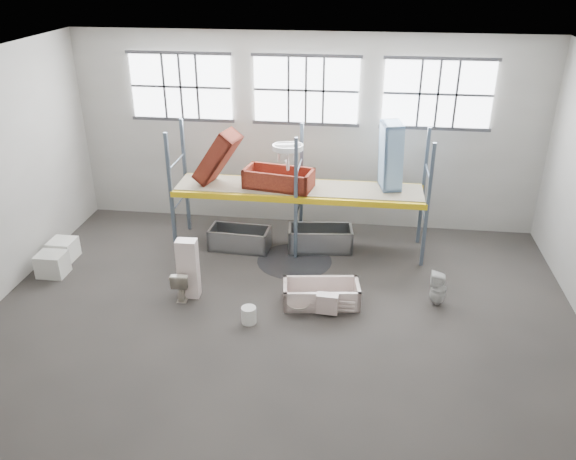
% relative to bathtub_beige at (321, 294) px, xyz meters
% --- Properties ---
extents(floor, '(12.00, 10.00, 0.10)m').
position_rel_bathtub_beige_xyz_m(floor, '(-0.78, -0.93, -0.28)').
color(floor, '#443F3B').
rests_on(floor, ground).
extents(ceiling, '(12.00, 10.00, 0.10)m').
position_rel_bathtub_beige_xyz_m(ceiling, '(-0.78, -0.93, 4.82)').
color(ceiling, silver).
rests_on(ceiling, ground).
extents(wall_back, '(12.00, 0.10, 5.00)m').
position_rel_bathtub_beige_xyz_m(wall_back, '(-0.78, 4.12, 2.27)').
color(wall_back, '#A4A199').
rests_on(wall_back, ground).
extents(wall_front, '(12.00, 0.10, 5.00)m').
position_rel_bathtub_beige_xyz_m(wall_front, '(-0.78, -5.98, 2.27)').
color(wall_front, '#A3A098').
rests_on(wall_front, ground).
extents(window_left, '(2.60, 0.04, 1.60)m').
position_rel_bathtub_beige_xyz_m(window_left, '(-3.98, 4.01, 3.37)').
color(window_left, white).
rests_on(window_left, wall_back).
extents(window_mid, '(2.60, 0.04, 1.60)m').
position_rel_bathtub_beige_xyz_m(window_mid, '(-0.78, 4.01, 3.37)').
color(window_mid, white).
rests_on(window_mid, wall_back).
extents(window_right, '(2.60, 0.04, 1.60)m').
position_rel_bathtub_beige_xyz_m(window_right, '(2.42, 4.01, 3.37)').
color(window_right, white).
rests_on(window_right, wall_back).
extents(rack_upright_la, '(0.08, 0.08, 3.00)m').
position_rel_bathtub_beige_xyz_m(rack_upright_la, '(-3.78, 1.97, 1.27)').
color(rack_upright_la, slate).
rests_on(rack_upright_la, floor).
extents(rack_upright_lb, '(0.08, 0.08, 3.00)m').
position_rel_bathtub_beige_xyz_m(rack_upright_lb, '(-3.78, 3.17, 1.27)').
color(rack_upright_lb, slate).
rests_on(rack_upright_lb, floor).
extents(rack_upright_ma, '(0.08, 0.08, 3.00)m').
position_rel_bathtub_beige_xyz_m(rack_upright_ma, '(-0.78, 1.97, 1.27)').
color(rack_upright_ma, slate).
rests_on(rack_upright_ma, floor).
extents(rack_upright_mb, '(0.08, 0.08, 3.00)m').
position_rel_bathtub_beige_xyz_m(rack_upright_mb, '(-0.78, 3.17, 1.27)').
color(rack_upright_mb, slate).
rests_on(rack_upright_mb, floor).
extents(rack_upright_ra, '(0.08, 0.08, 3.00)m').
position_rel_bathtub_beige_xyz_m(rack_upright_ra, '(2.22, 1.97, 1.27)').
color(rack_upright_ra, slate).
rests_on(rack_upright_ra, floor).
extents(rack_upright_rb, '(0.08, 0.08, 3.00)m').
position_rel_bathtub_beige_xyz_m(rack_upright_rb, '(2.22, 3.17, 1.27)').
color(rack_upright_rb, slate).
rests_on(rack_upright_rb, floor).
extents(rack_beam_front, '(6.00, 0.10, 0.14)m').
position_rel_bathtub_beige_xyz_m(rack_beam_front, '(-0.78, 1.97, 1.27)').
color(rack_beam_front, yellow).
rests_on(rack_beam_front, floor).
extents(rack_beam_back, '(6.00, 0.10, 0.14)m').
position_rel_bathtub_beige_xyz_m(rack_beam_back, '(-0.78, 3.17, 1.27)').
color(rack_beam_back, yellow).
rests_on(rack_beam_back, floor).
extents(shelf_deck, '(5.90, 1.10, 0.03)m').
position_rel_bathtub_beige_xyz_m(shelf_deck, '(-0.78, 2.57, 1.35)').
color(shelf_deck, gray).
rests_on(shelf_deck, floor).
extents(wet_patch, '(1.80, 1.80, 0.00)m').
position_rel_bathtub_beige_xyz_m(wet_patch, '(-0.78, 1.77, -0.23)').
color(wet_patch, black).
rests_on(wet_patch, floor).
extents(bathtub_beige, '(1.67, 0.96, 0.47)m').
position_rel_bathtub_beige_xyz_m(bathtub_beige, '(0.00, 0.00, 0.00)').
color(bathtub_beige, beige).
rests_on(bathtub_beige, floor).
extents(cistern_spare, '(0.45, 0.24, 0.42)m').
position_rel_bathtub_beige_xyz_m(cistern_spare, '(0.16, -0.42, 0.05)').
color(cistern_spare, '#C4A9A1').
rests_on(cistern_spare, bathtub_beige).
extents(sink_in_tub, '(0.56, 0.56, 0.17)m').
position_rel_bathtub_beige_xyz_m(sink_in_tub, '(-0.44, -0.39, -0.07)').
color(sink_in_tub, beige).
rests_on(sink_in_tub, bathtub_beige).
extents(toilet_beige, '(0.42, 0.68, 0.67)m').
position_rel_bathtub_beige_xyz_m(toilet_beige, '(-2.96, -0.12, 0.10)').
color(toilet_beige, beige).
rests_on(toilet_beige, floor).
extents(cistern_tall, '(0.44, 0.30, 1.34)m').
position_rel_bathtub_beige_xyz_m(cistern_tall, '(-2.82, -0.06, 0.43)').
color(cistern_tall, beige).
rests_on(cistern_tall, floor).
extents(toilet_white, '(0.37, 0.36, 0.74)m').
position_rel_bathtub_beige_xyz_m(toilet_white, '(2.42, 0.31, 0.14)').
color(toilet_white, silver).
rests_on(toilet_white, floor).
extents(steel_tub_left, '(1.51, 0.77, 0.54)m').
position_rel_bathtub_beige_xyz_m(steel_tub_left, '(-2.21, 2.25, 0.04)').
color(steel_tub_left, '#A2A6AB').
rests_on(steel_tub_left, floor).
extents(steel_tub_right, '(1.64, 0.90, 0.57)m').
position_rel_bathtub_beige_xyz_m(steel_tub_right, '(-0.22, 2.48, 0.05)').
color(steel_tub_right, '#ABAFB3').
rests_on(steel_tub_right, floor).
extents(rust_tub_flat, '(1.73, 1.04, 0.46)m').
position_rel_bathtub_beige_xyz_m(rust_tub_flat, '(-1.25, 2.49, 1.59)').
color(rust_tub_flat, maroon).
rests_on(rust_tub_flat, shelf_deck).
extents(rust_tub_tilted, '(1.26, 0.91, 1.38)m').
position_rel_bathtub_beige_xyz_m(rust_tub_tilted, '(-2.72, 2.47, 2.06)').
color(rust_tub_tilted, maroon).
rests_on(rust_tub_tilted, shelf_deck).
extents(sink_on_shelf, '(0.85, 0.73, 0.64)m').
position_rel_bathtub_beige_xyz_m(sink_on_shelf, '(-1.02, 2.41, 1.86)').
color(sink_on_shelf, silver).
rests_on(sink_on_shelf, rust_tub_flat).
extents(blue_tub_upright, '(0.62, 0.81, 1.59)m').
position_rel_bathtub_beige_xyz_m(blue_tub_upright, '(1.36, 2.82, 2.16)').
color(blue_tub_upright, '#86AED7').
rests_on(blue_tub_upright, shelf_deck).
extents(bucket, '(0.38, 0.38, 0.35)m').
position_rel_bathtub_beige_xyz_m(bucket, '(-1.37, -0.88, -0.06)').
color(bucket, silver).
rests_on(bucket, floor).
extents(carton_near, '(0.63, 0.54, 0.53)m').
position_rel_bathtub_beige_xyz_m(carton_near, '(-6.19, 0.41, 0.03)').
color(carton_near, silver).
rests_on(carton_near, floor).
extents(carton_far, '(0.59, 0.59, 0.49)m').
position_rel_bathtub_beige_xyz_m(carton_far, '(-6.31, 1.17, 0.01)').
color(carton_far, white).
rests_on(carton_far, floor).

